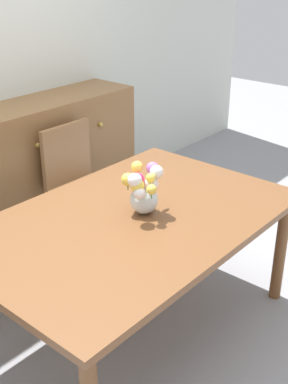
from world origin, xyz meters
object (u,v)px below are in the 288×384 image
dining_table (132,229)px  dresser (53,163)px  flower_vase (143,190)px  chair_right (78,179)px

dining_table → dresser: bearing=66.9°
dresser → flower_vase: (-0.50, -1.35, 0.36)m
chair_right → flower_vase: flower_vase is taller
chair_right → flower_vase: bearing=67.7°
chair_right → flower_vase: size_ratio=3.33×
dining_table → flower_vase: (0.07, -0.02, 0.21)m
flower_vase → chair_right: bearing=67.7°
dining_table → dresser: size_ratio=1.25×
flower_vase → dresser: bearing=69.6°
chair_right → dresser: (0.12, 0.42, -0.02)m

